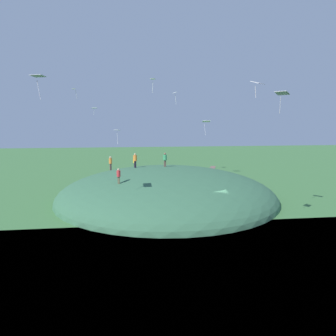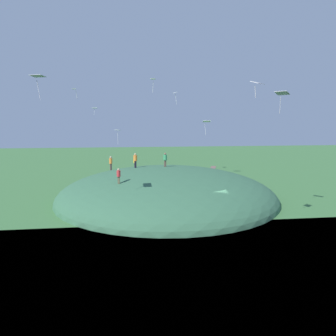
{
  "view_description": "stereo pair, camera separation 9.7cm",
  "coord_description": "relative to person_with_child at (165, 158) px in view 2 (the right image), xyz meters",
  "views": [
    {
      "loc": [
        -28.81,
        7.93,
        9.12
      ],
      "look_at": [
        1.35,
        4.23,
        4.46
      ],
      "focal_mm": 32.91,
      "sensor_mm": 36.0,
      "label": 1
    },
    {
      "loc": [
        -28.82,
        7.84,
        9.12
      ],
      "look_at": [
        1.35,
        4.23,
        4.46
      ],
      "focal_mm": 32.91,
      "sensor_mm": 36.0,
      "label": 2
    }
  ],
  "objects": [
    {
      "name": "kite_4",
      "position": [
        8.61,
        9.38,
        6.42
      ],
      "size": [
        0.63,
        0.78,
        1.03
      ],
      "color": "white"
    },
    {
      "name": "person_on_hilltop",
      "position": [
        2.77,
        6.91,
        -0.68
      ],
      "size": [
        0.57,
        0.57,
        1.84
      ],
      "rotation": [
        0.0,
        0.0,
        2.15
      ],
      "color": "brown",
      "rests_on": "grass_hill"
    },
    {
      "name": "kite_0",
      "position": [
        -15.28,
        10.46,
        7.6
      ],
      "size": [
        1.21,
        0.9,
        1.63
      ],
      "color": "white"
    },
    {
      "name": "person_walking_path",
      "position": [
        -7.14,
        5.5,
        -0.7
      ],
      "size": [
        0.48,
        0.48,
        1.56
      ],
      "rotation": [
        0.0,
        0.0,
        4.43
      ],
      "color": "brown",
      "rests_on": "grass_hill"
    },
    {
      "name": "person_watching_kites",
      "position": [
        0.73,
        3.71,
        -0.12
      ],
      "size": [
        0.66,
        0.66,
        1.84
      ],
      "rotation": [
        0.0,
        0.0,
        0.54
      ],
      "color": "black",
      "rests_on": "grass_hill"
    },
    {
      "name": "ground_plane",
      "position": [
        -9.18,
        -3.66,
        -4.51
      ],
      "size": [
        160.0,
        160.0,
        0.0
      ],
      "primitive_type": "plane",
      "color": "#3B6D39"
    },
    {
      "name": "person_with_child",
      "position": [
        0.0,
        0.0,
        0.0
      ],
      "size": [
        0.58,
        0.58,
        1.75
      ],
      "rotation": [
        0.0,
        0.0,
        1.88
      ],
      "color": "brown",
      "rests_on": "grass_hill"
    },
    {
      "name": "kite_8",
      "position": [
        2.65,
        11.14,
        8.49
      ],
      "size": [
        0.67,
        0.56,
        1.21
      ],
      "color": "silver"
    },
    {
      "name": "grass_hill",
      "position": [
        -1.95,
        0.04,
        -4.51
      ],
      "size": [
        26.65,
        25.96,
        6.93
      ],
      "primitive_type": "ellipsoid",
      "color": "#346244",
      "rests_on": "ground_plane"
    },
    {
      "name": "kite_2",
      "position": [
        -16.23,
        -4.86,
        7.28
      ],
      "size": [
        1.13,
        1.17,
        1.18
      ],
      "color": "white"
    },
    {
      "name": "kite_5",
      "position": [
        9.13,
        6.16,
        3.1
      ],
      "size": [
        1.06,
        1.12,
        2.22
      ],
      "color": "white"
    },
    {
      "name": "dirt_path",
      "position": [
        14.01,
        -9.37,
        -4.49
      ],
      "size": [
        16.93,
        7.1,
        0.04
      ],
      "primitive_type": "cube",
      "rotation": [
        0.0,
        0.0,
        -0.36
      ],
      "color": "brown",
      "rests_on": "ground_plane"
    },
    {
      "name": "kite_1",
      "position": [
        6.13,
        1.01,
        10.28
      ],
      "size": [
        1.09,
        0.89,
        1.89
      ],
      "color": "white"
    },
    {
      "name": "person_near_shore",
      "position": [
        8.07,
        3.73,
        -1.37
      ],
      "size": [
        0.42,
        0.42,
        1.71
      ],
      "rotation": [
        0.0,
        0.0,
        3.02
      ],
      "color": "#3B2E2A",
      "rests_on": "grass_hill"
    },
    {
      "name": "kite_6",
      "position": [
        9.27,
        -7.5,
        4.45
      ],
      "size": [
        0.84,
        1.22,
        2.25
      ],
      "color": "white"
    },
    {
      "name": "kite_3",
      "position": [
        -12.15,
        -8.83,
        6.91
      ],
      "size": [
        1.34,
        1.27,
        1.9
      ],
      "color": "silver"
    },
    {
      "name": "kite_7",
      "position": [
        10.81,
        -2.79,
        8.82
      ],
      "size": [
        0.84,
        0.7,
        1.92
      ],
      "color": "white"
    },
    {
      "name": "mooring_post",
      "position": [
        -11.71,
        -6.86,
        -3.85
      ],
      "size": [
        0.14,
        0.14,
        1.33
      ],
      "primitive_type": "cylinder",
      "color": "brown",
      "rests_on": "ground_plane"
    }
  ]
}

